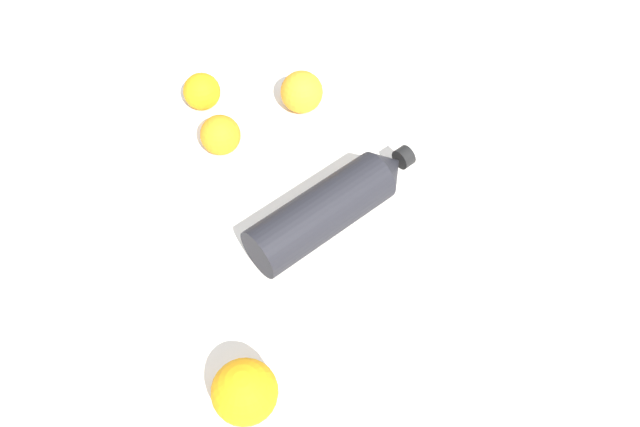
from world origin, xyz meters
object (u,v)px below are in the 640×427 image
Objects in this scene: water_bottle at (332,205)px; orange_2 at (302,92)px; orange_1 at (220,135)px; orange_3 at (245,392)px; orange_0 at (202,91)px.

water_bottle reaches higher than orange_2.
water_bottle is at bearing -15.89° from orange_2.
orange_1 is 0.42m from orange_3.
orange_3 is (0.19, -0.22, 0.00)m from water_bottle.
orange_1 is at bearing -5.75° from orange_0.
orange_0 is 0.16m from orange_2.
water_bottle is 4.57× the size of orange_1.
orange_3 reaches higher than water_bottle.
orange_1 is at bearing 161.10° from orange_3.
orange_3 is at bearing -150.57° from water_bottle.
water_bottle is 0.22m from orange_1.
orange_0 is 0.10m from orange_1.
water_bottle is at bearing 23.52° from orange_1.
orange_0 is 0.88× the size of orange_2.
orange_0 is 0.52m from orange_3.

